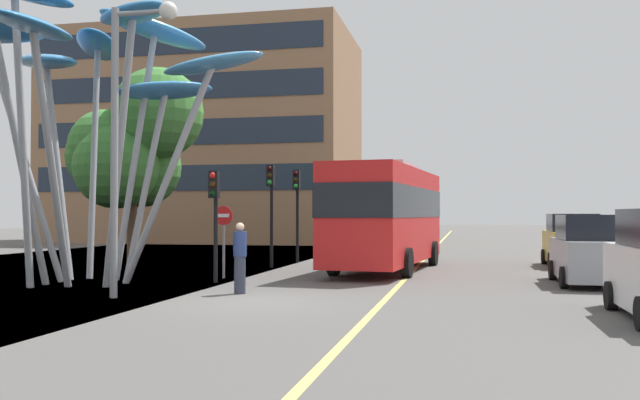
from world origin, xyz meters
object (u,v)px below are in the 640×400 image
at_px(red_bus, 387,212).
at_px(street_lamp, 130,108).
at_px(traffic_light_kerb_far, 271,193).
at_px(pedestrian, 240,258).
at_px(leaf_sculpture, 86,53).
at_px(traffic_light_island_mid, 297,196).
at_px(traffic_light_kerb_near, 215,201).
at_px(no_entry_sign, 224,230).
at_px(car_parked_mid, 590,252).
at_px(car_parked_far, 572,242).

xyz_separation_m(red_bus, street_lamp, (-5.14, -9.47, 2.48)).
distance_m(traffic_light_kerb_far, pedestrian, 8.78).
distance_m(leaf_sculpture, traffic_light_island_mid, 10.99).
xyz_separation_m(red_bus, traffic_light_kerb_far, (-4.44, 0.39, 0.71)).
distance_m(red_bus, traffic_light_island_mid, 5.23).
height_order(traffic_light_kerb_near, no_entry_sign, traffic_light_kerb_near).
height_order(red_bus, car_parked_mid, red_bus).
bearing_deg(no_entry_sign, car_parked_far, 32.85).
distance_m(traffic_light_kerb_near, street_lamp, 4.51).
bearing_deg(traffic_light_kerb_far, pedestrian, -79.13).
distance_m(street_lamp, no_entry_sign, 6.17).
relative_size(car_parked_far, street_lamp, 0.54).
xyz_separation_m(red_bus, car_parked_mid, (6.25, -3.76, -1.16)).
bearing_deg(traffic_light_kerb_far, red_bus, -5.03).
height_order(red_bus, no_entry_sign, red_bus).
relative_size(traffic_light_kerb_far, pedestrian, 2.15).
xyz_separation_m(red_bus, no_entry_sign, (-4.69, -4.12, -0.57)).
bearing_deg(no_entry_sign, traffic_light_kerb_near, -80.35).
distance_m(traffic_light_kerb_near, no_entry_sign, 1.72).
bearing_deg(traffic_light_kerb_near, street_lamp, -100.22).
bearing_deg(traffic_light_kerb_far, leaf_sculpture, -120.16).
height_order(street_lamp, pedestrian, street_lamp).
bearing_deg(car_parked_far, traffic_light_kerb_near, -141.67).
bearing_deg(traffic_light_kerb_far, traffic_light_kerb_near, -89.94).
distance_m(leaf_sculpture, car_parked_far, 18.70).
relative_size(traffic_light_island_mid, street_lamp, 0.54).
bearing_deg(pedestrian, car_parked_mid, 25.16).
bearing_deg(red_bus, traffic_light_island_mid, 142.61).
bearing_deg(car_parked_mid, traffic_light_island_mid, 146.32).
distance_m(street_lamp, pedestrian, 4.57).
bearing_deg(pedestrian, traffic_light_island_mid, 96.58).
relative_size(street_lamp, pedestrian, 3.94).
xyz_separation_m(traffic_light_kerb_far, car_parked_far, (11.21, 2.88, -1.84)).
xyz_separation_m(traffic_light_kerb_near, car_parked_mid, (10.69, 1.82, -1.45)).
relative_size(leaf_sculpture, no_entry_sign, 4.76).
bearing_deg(car_parked_mid, no_entry_sign, -178.14).
xyz_separation_m(red_bus, pedestrian, (-2.83, -8.03, -1.19)).
relative_size(traffic_light_kerb_near, traffic_light_kerb_far, 0.85).
bearing_deg(red_bus, car_parked_far, 25.83).
xyz_separation_m(car_parked_mid, car_parked_far, (0.51, 7.04, 0.02)).
xyz_separation_m(car_parked_mid, pedestrian, (-9.08, -4.27, -0.03)).
bearing_deg(red_bus, no_entry_sign, -138.68).
xyz_separation_m(car_parked_mid, no_entry_sign, (-10.94, -0.36, 0.58)).
bearing_deg(pedestrian, no_entry_sign, 115.43).
xyz_separation_m(traffic_light_kerb_near, traffic_light_kerb_far, (-0.01, 5.97, 0.41)).
bearing_deg(pedestrian, street_lamp, -148.08).
relative_size(car_parked_mid, no_entry_sign, 1.84).
distance_m(red_bus, pedestrian, 8.60).
height_order(traffic_light_kerb_far, pedestrian, traffic_light_kerb_far).
bearing_deg(pedestrian, traffic_light_kerb_near, 123.33).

